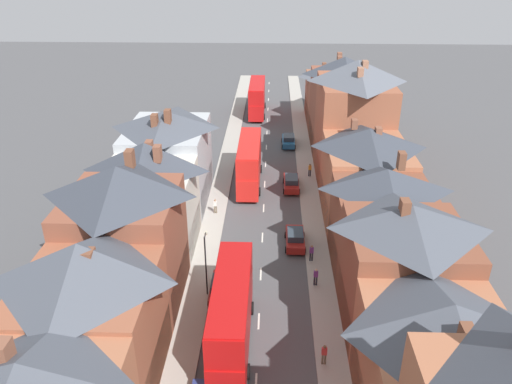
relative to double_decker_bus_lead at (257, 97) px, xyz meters
name	(u,v)px	position (x,y,z in m)	size (l,w,h in m)	color
pavement_left	(223,176)	(-3.29, -25.32, -2.75)	(2.20, 104.00, 0.14)	#A8A399
pavement_right	(307,177)	(6.91, -25.32, -2.75)	(2.20, 104.00, 0.14)	#A8A399
centre_line_dashes	(265,184)	(1.81, -27.32, -2.81)	(0.14, 97.80, 0.01)	silver
terrace_row_left	(111,268)	(-8.37, -52.51, 2.66)	(8.00, 50.05, 13.44)	silver
terrace_row_right	(370,175)	(11.99, -37.06, 2.94)	(8.00, 76.59, 14.93)	#A36042
double_decker_bus_lead	(257,97)	(0.00, 0.00, 0.00)	(2.74, 10.80, 5.30)	red
double_decker_bus_mid_street	(249,162)	(0.00, -27.32, 0.00)	(2.74, 10.80, 5.30)	red
double_decker_bus_far_approaching	(231,313)	(0.00, -53.76, 0.00)	(2.74, 10.80, 5.30)	#B70F0F
car_near_blue	(295,238)	(4.91, -40.65, -2.00)	(1.90, 4.19, 1.63)	maroon
car_parked_left_a	(288,140)	(4.91, -14.65, -2.00)	(1.90, 4.37, 1.63)	#236093
car_parked_right_a	(221,288)	(-1.29, -48.41, -1.98)	(1.90, 4.14, 1.67)	maroon
car_parked_left_b	(291,182)	(4.91, -28.42, -2.00)	(1.90, 4.54, 1.61)	maroon
pedestrian_near_right	(324,354)	(6.30, -55.55, -1.78)	(0.36, 0.22, 1.61)	brown
pedestrian_mid_left	(316,276)	(6.37, -46.87, -1.78)	(0.36, 0.22, 1.61)	#23232D
pedestrian_mid_right	(312,252)	(6.25, -43.32, -1.78)	(0.36, 0.22, 1.61)	#23232D
pedestrian_far_left	(215,205)	(-3.23, -34.81, -1.78)	(0.36, 0.22, 1.61)	brown
pedestrian_far_right	(310,169)	(7.24, -25.12, -1.78)	(0.36, 0.22, 1.61)	#23232D
street_lamp	(206,261)	(-2.44, -48.21, 0.43)	(0.20, 1.12, 5.50)	black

